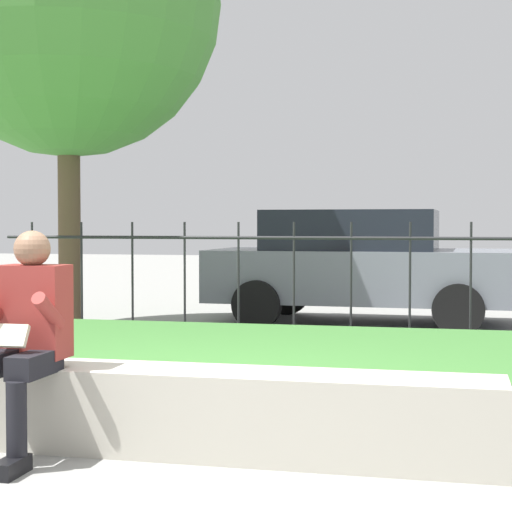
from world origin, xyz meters
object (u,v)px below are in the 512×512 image
Objects in this scene: car_parked_center at (361,264)px; tree_behind_fence at (68,4)px; stone_bench at (229,418)px; person_seated_reader at (25,332)px.

tree_behind_fence reaches higher than car_parked_center.
stone_bench is 6.88m from tree_behind_fence.
person_seated_reader is 0.32× the size of car_parked_center.
stone_bench is at bearing -55.86° from tree_behind_fence.
car_parked_center is (1.17, 6.92, 0.08)m from person_seated_reader.
person_seated_reader is 0.22× the size of tree_behind_fence.
car_parked_center reaches higher than person_seated_reader.
car_parked_center is (0.05, 6.64, 0.57)m from stone_bench.
tree_behind_fence is (-3.25, 4.79, 3.72)m from stone_bench.
person_seated_reader is 6.37m from tree_behind_fence.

